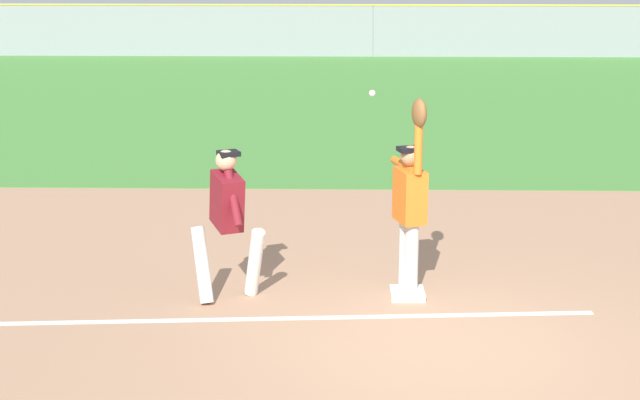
% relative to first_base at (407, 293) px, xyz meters
% --- Properties ---
extents(ground_plane, '(75.94, 75.94, 0.00)m').
position_rel_first_base_xyz_m(ground_plane, '(0.24, -1.44, -0.04)').
color(ground_plane, tan).
extents(outfield_grass, '(55.29, 18.21, 0.01)m').
position_rel_first_base_xyz_m(outfield_grass, '(0.24, 14.04, -0.04)').
color(outfield_grass, '#478438').
rests_on(outfield_grass, ground_plane).
extents(chalk_foul_line, '(11.97, 0.99, 0.01)m').
position_rel_first_base_xyz_m(chalk_foul_line, '(-4.00, -0.90, -0.04)').
color(chalk_foul_line, white).
rests_on(chalk_foul_line, ground_plane).
extents(first_base, '(0.39, 0.39, 0.08)m').
position_rel_first_base_xyz_m(first_base, '(0.00, 0.00, 0.00)').
color(first_base, white).
rests_on(first_base, ground_plane).
extents(fielder, '(0.39, 0.88, 2.28)m').
position_rel_first_base_xyz_m(fielder, '(0.02, 0.12, 1.08)').
color(fielder, silver).
rests_on(fielder, ground_plane).
extents(runner, '(0.89, 0.80, 1.72)m').
position_rel_first_base_xyz_m(runner, '(-2.01, -0.14, 0.96)').
color(runner, white).
rests_on(runner, ground_plane).
extents(baseball, '(0.07, 0.07, 0.07)m').
position_rel_first_base_xyz_m(baseball, '(-0.42, 0.46, 2.21)').
color(baseball, white).
extents(outfield_fence, '(55.37, 0.08, 1.74)m').
position_rel_first_base_xyz_m(outfield_fence, '(0.24, 23.15, 0.83)').
color(outfield_fence, '#93999E').
rests_on(outfield_fence, ground_plane).
extents(parked_car_silver, '(4.53, 2.39, 1.25)m').
position_rel_first_base_xyz_m(parked_car_silver, '(-7.64, 26.17, 0.63)').
color(parked_car_silver, '#B7B7BC').
rests_on(parked_car_silver, ground_plane).
extents(parked_car_red, '(4.59, 2.52, 1.25)m').
position_rel_first_base_xyz_m(parked_car_red, '(-1.69, 26.82, 0.63)').
color(parked_car_red, '#B21E1E').
rests_on(parked_car_red, ground_plane).
extents(parked_car_white, '(4.51, 2.33, 1.25)m').
position_rel_first_base_xyz_m(parked_car_white, '(5.27, 26.53, 0.63)').
color(parked_car_white, white).
rests_on(parked_car_white, ground_plane).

